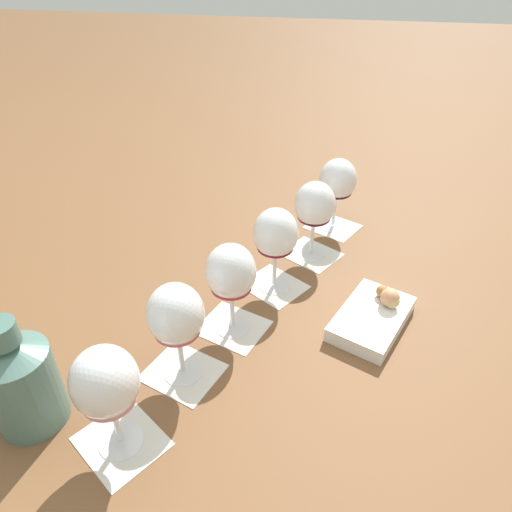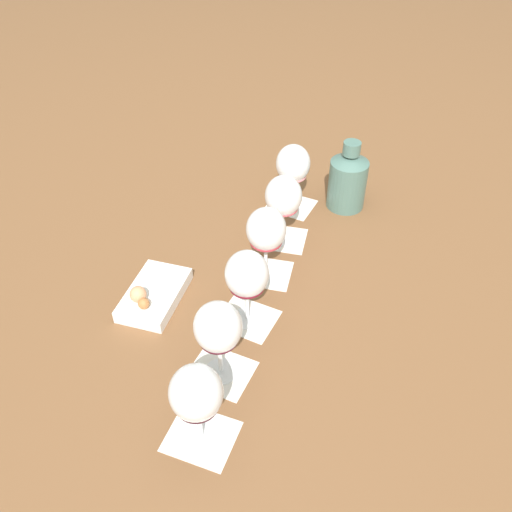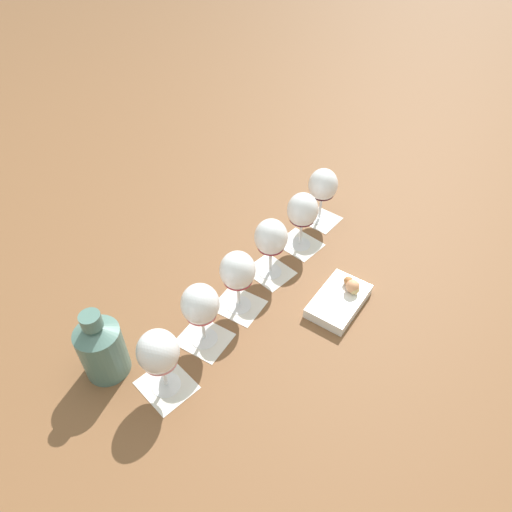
{
  "view_description": "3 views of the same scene",
  "coord_description": "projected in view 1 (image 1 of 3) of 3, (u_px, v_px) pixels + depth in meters",
  "views": [
    {
      "loc": [
        -0.65,
        -0.14,
        0.57
      ],
      "look_at": [
        -0.0,
        0.0,
        0.11
      ],
      "focal_mm": 32.0,
      "sensor_mm": 36.0,
      "label": 1
    },
    {
      "loc": [
        0.81,
        -0.07,
        0.82
      ],
      "look_at": [
        -0.0,
        0.0,
        0.11
      ],
      "focal_mm": 38.0,
      "sensor_mm": 36.0,
      "label": 2
    },
    {
      "loc": [
        -0.78,
        -0.19,
        0.87
      ],
      "look_at": [
        -0.0,
        0.0,
        0.11
      ],
      "focal_mm": 32.0,
      "sensor_mm": 36.0,
      "label": 3
    }
  ],
  "objects": [
    {
      "name": "wine_glass_2",
      "position": [
        231.0,
        275.0,
        0.75
      ],
      "size": [
        0.08,
        0.08,
        0.17
      ],
      "color": "white",
      "rests_on": "tasting_card_2"
    },
    {
      "name": "tasting_card_5",
      "position": [
        333.0,
        226.0,
        1.1
      ],
      "size": [
        0.14,
        0.14,
        0.0
      ],
      "color": "silver",
      "rests_on": "ground_plane"
    },
    {
      "name": "tasting_card_2",
      "position": [
        233.0,
        327.0,
        0.81
      ],
      "size": [
        0.13,
        0.14,
        0.0
      ],
      "color": "silver",
      "rests_on": "ground_plane"
    },
    {
      "name": "tasting_card_1",
      "position": [
        183.0,
        372.0,
        0.73
      ],
      "size": [
        0.13,
        0.14,
        0.0
      ],
      "color": "silver",
      "rests_on": "ground_plane"
    },
    {
      "name": "wine_glass_4",
      "position": [
        315.0,
        207.0,
        0.94
      ],
      "size": [
        0.08,
        0.08,
        0.17
      ],
      "color": "white",
      "rests_on": "tasting_card_4"
    },
    {
      "name": "wine_glass_5",
      "position": [
        338.0,
        183.0,
        1.04
      ],
      "size": [
        0.08,
        0.08,
        0.17
      ],
      "color": "white",
      "rests_on": "tasting_card_5"
    },
    {
      "name": "wine_glass_3",
      "position": [
        275.0,
        236.0,
        0.85
      ],
      "size": [
        0.08,
        0.08,
        0.17
      ],
      "color": "white",
      "rests_on": "tasting_card_3"
    },
    {
      "name": "ground_plane",
      "position": [
        258.0,
        304.0,
        0.87
      ],
      "size": [
        8.0,
        8.0,
        0.0
      ],
      "primitive_type": "plane",
      "color": "brown"
    },
    {
      "name": "ceramic_vase",
      "position": [
        21.0,
        381.0,
        0.62
      ],
      "size": [
        0.1,
        0.1,
        0.18
      ],
      "color": "#4C7066",
      "rests_on": "ground_plane"
    },
    {
      "name": "wine_glass_1",
      "position": [
        176.0,
        318.0,
        0.66
      ],
      "size": [
        0.08,
        0.08,
        0.17
      ],
      "color": "white",
      "rests_on": "tasting_card_1"
    },
    {
      "name": "snack_dish",
      "position": [
        374.0,
        316.0,
        0.81
      ],
      "size": [
        0.2,
        0.16,
        0.06
      ],
      "color": "white",
      "rests_on": "ground_plane"
    },
    {
      "name": "wine_glass_0",
      "position": [
        106.0,
        385.0,
        0.56
      ],
      "size": [
        0.08,
        0.08,
        0.17
      ],
      "color": "white",
      "rests_on": "tasting_card_0"
    },
    {
      "name": "tasting_card_0",
      "position": [
        122.0,
        441.0,
        0.63
      ],
      "size": [
        0.14,
        0.15,
        0.0
      ],
      "color": "silver",
      "rests_on": "ground_plane"
    },
    {
      "name": "tasting_card_4",
      "position": [
        311.0,
        254.0,
        1.01
      ],
      "size": [
        0.14,
        0.15,
        0.0
      ],
      "color": "silver",
      "rests_on": "ground_plane"
    },
    {
      "name": "tasting_card_3",
      "position": [
        274.0,
        286.0,
        0.91
      ],
      "size": [
        0.14,
        0.15,
        0.0
      ],
      "color": "silver",
      "rests_on": "ground_plane"
    }
  ]
}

